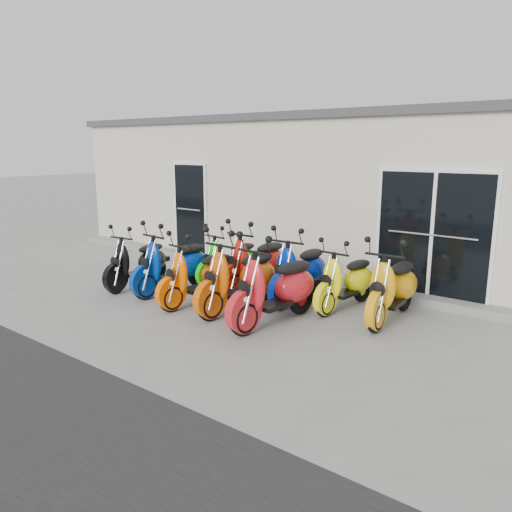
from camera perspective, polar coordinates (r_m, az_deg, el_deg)
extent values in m
plane|color=gray|center=(8.69, -2.43, -5.51)|extent=(80.00, 80.00, 0.00)
cube|color=beige|center=(12.74, 12.86, 7.27)|extent=(14.00, 6.00, 3.20)
cube|color=#3F3F42|center=(12.71, 13.24, 14.83)|extent=(14.20, 6.20, 0.16)
cube|color=gray|center=(10.23, 4.87, -2.34)|extent=(14.00, 0.40, 0.15)
cube|color=black|center=(12.12, -7.49, 5.61)|extent=(1.07, 0.08, 2.22)
cube|color=black|center=(9.03, 19.55, 2.69)|extent=(2.02, 0.08, 2.22)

